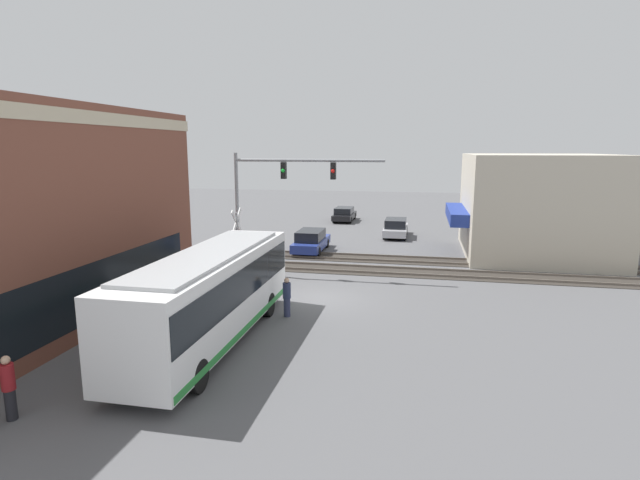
% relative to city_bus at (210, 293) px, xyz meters
% --- Properties ---
extents(ground_plane, '(120.00, 120.00, 0.00)m').
position_rel_city_bus_xyz_m(ground_plane, '(6.06, -2.80, -1.86)').
color(ground_plane, '#565659').
extents(shop_building, '(10.25, 10.09, 6.64)m').
position_rel_city_bus_xyz_m(shop_building, '(18.78, -14.72, 1.45)').
color(shop_building, beige).
rests_on(shop_building, ground).
extents(city_bus, '(10.88, 2.59, 3.39)m').
position_rel_city_bus_xyz_m(city_bus, '(0.00, 0.00, 0.00)').
color(city_bus, white).
rests_on(city_bus, ground).
extents(traffic_signal_gantry, '(0.42, 8.32, 6.78)m').
position_rel_city_bus_xyz_m(traffic_signal_gantry, '(10.18, 0.42, 3.12)').
color(traffic_signal_gantry, gray).
rests_on(traffic_signal_gantry, ground).
extents(crossing_signal, '(1.41, 1.18, 3.81)m').
position_rel_city_bus_xyz_m(crossing_signal, '(9.14, 2.46, 0.43)').
color(crossing_signal, gray).
rests_on(crossing_signal, ground).
extents(rail_track_near, '(2.60, 60.00, 0.15)m').
position_rel_city_bus_xyz_m(rail_track_near, '(12.06, -2.80, -1.84)').
color(rail_track_near, '#332D28').
rests_on(rail_track_near, ground).
extents(rail_track_far, '(2.60, 60.00, 0.15)m').
position_rel_city_bus_xyz_m(rail_track_far, '(15.26, -2.80, -1.84)').
color(rail_track_far, '#332D28').
rests_on(rail_track_far, ground).
extents(parked_car_blue, '(4.90, 1.82, 1.52)m').
position_rel_city_bus_xyz_m(parked_car_blue, '(16.71, -0.00, -1.16)').
color(parked_car_blue, navy).
rests_on(parked_car_blue, ground).
extents(parked_car_silver, '(4.73, 1.82, 1.47)m').
position_rel_city_bus_xyz_m(parked_car_silver, '(23.81, -5.40, -1.18)').
color(parked_car_silver, '#B7B7BC').
rests_on(parked_car_silver, ground).
extents(parked_car_black, '(4.67, 1.82, 1.36)m').
position_rel_city_bus_xyz_m(parked_car_black, '(31.69, -0.00, -1.23)').
color(parked_car_black, black).
rests_on(parked_car_black, ground).
extents(pedestrian_near_bus, '(0.34, 0.34, 1.68)m').
position_rel_city_bus_xyz_m(pedestrian_near_bus, '(3.33, -1.93, -1.01)').
color(pedestrian_near_bus, '#2D3351').
rests_on(pedestrian_near_bus, ground).
extents(pedestrian_by_lamp, '(0.34, 0.34, 1.78)m').
position_rel_city_bus_xyz_m(pedestrian_by_lamp, '(-6.02, 3.00, -0.96)').
color(pedestrian_by_lamp, black).
rests_on(pedestrian_by_lamp, ground).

